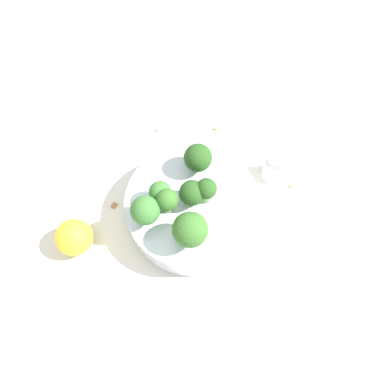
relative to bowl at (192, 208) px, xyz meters
name	(u,v)px	position (x,y,z in m)	size (l,w,h in m)	color
ground_plane	(192,214)	(0.00, 0.00, -0.03)	(3.00, 3.00, 0.00)	silver
bowl	(192,208)	(0.00, 0.00, 0.00)	(0.21, 0.21, 0.05)	silver
broccoli_floret_0	(190,230)	(0.06, 0.01, 0.07)	(0.05, 0.05, 0.07)	#8EB770
broccoli_floret_1	(167,201)	(0.02, -0.03, 0.06)	(0.03, 0.03, 0.05)	#84AD66
broccoli_floret_2	(192,193)	(0.00, 0.00, 0.06)	(0.04, 0.04, 0.05)	#84AD66
broccoli_floret_3	(160,193)	(0.01, -0.05, 0.06)	(0.03, 0.03, 0.05)	#84AD66
broccoli_floret_4	(198,158)	(-0.06, 0.00, 0.06)	(0.04, 0.04, 0.05)	#8EB770
broccoli_floret_5	(145,211)	(0.04, -0.06, 0.06)	(0.04, 0.04, 0.06)	#7A9E5B
broccoli_floret_6	(206,190)	(-0.01, 0.02, 0.06)	(0.03, 0.03, 0.05)	#84AD66
pepper_shaker	(274,166)	(-0.10, 0.13, 0.00)	(0.04, 0.04, 0.06)	silver
lemon_wedge	(74,237)	(0.08, -0.18, 0.00)	(0.06, 0.06, 0.06)	yellow
almond_crumb_0	(291,186)	(-0.08, 0.16, -0.02)	(0.01, 0.01, 0.01)	#AD7F4C
almond_crumb_1	(114,205)	(0.01, -0.13, -0.02)	(0.01, 0.01, 0.01)	olive
almond_crumb_2	(216,128)	(-0.18, 0.02, -0.02)	(0.01, 0.01, 0.01)	tan
almond_crumb_3	(156,130)	(-0.16, -0.09, -0.02)	(0.01, 0.00, 0.01)	olive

